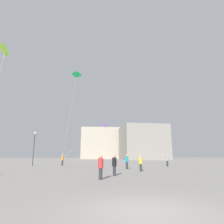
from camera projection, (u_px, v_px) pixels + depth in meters
The scene contains 13 objects.
ground_plane at pixel (145, 211), 6.08m from camera, with size 300.00×300.00×0.00m, color gray.
person_in_black at pixel (114, 164), 16.67m from camera, with size 0.38×0.38×1.74m.
person_in_yellow at pixel (141, 162), 21.34m from camera, with size 0.37×0.37×1.69m.
person_in_red at pixel (101, 166), 14.06m from camera, with size 0.38×0.38×1.72m.
person_in_grey at pixel (167, 160), 31.08m from camera, with size 0.40×0.40×1.83m.
person_in_teal at pixel (127, 161), 24.91m from camera, with size 0.40×0.40×1.83m.
person_in_orange at pixel (62, 159), 33.84m from camera, with size 0.41×0.41×1.86m.
kite_violet_delta at pixel (103, 126), 41.30m from camera, with size 7.85×6.39×6.92m.
kite_lime_diamond at pixel (5, 50), 18.36m from camera, with size 1.53×1.59×10.58m.
kite_emerald_delta at pixel (76, 76), 34.99m from camera, with size 2.85×2.75×14.80m.
building_left_hall at pixel (100, 143), 99.09m from camera, with size 18.84×11.56×15.17m.
building_centre_hall at pixel (143, 143), 83.67m from camera, with size 19.04×18.90×13.97m.
lamppost_east at pixel (34, 143), 32.88m from camera, with size 0.36×0.36×5.55m.
Camera 1 is at (-1.45, -6.52, 1.67)m, focal length 31.63 mm.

